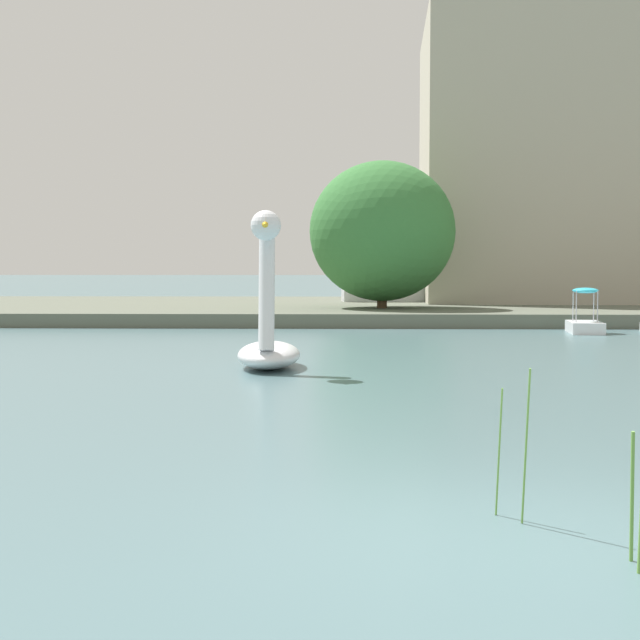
{
  "coord_description": "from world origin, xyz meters",
  "views": [
    {
      "loc": [
        -1.52,
        -7.19,
        2.25
      ],
      "look_at": [
        -2.23,
        16.61,
        0.85
      ],
      "focal_mm": 48.54,
      "sensor_mm": 36.0,
      "label": 1
    }
  ],
  "objects_px": {
    "parked_van": "(389,282)",
    "swan_boat": "(268,336)",
    "tree_willow_near_path": "(382,231)",
    "pedal_boat_cyan": "(585,321)"
  },
  "relations": [
    {
      "from": "tree_willow_near_path",
      "to": "pedal_boat_cyan",
      "type": "bearing_deg",
      "value": -46.79
    },
    {
      "from": "pedal_boat_cyan",
      "to": "parked_van",
      "type": "xyz_separation_m",
      "value": [
        -6.18,
        15.4,
        1.15
      ]
    },
    {
      "from": "swan_boat",
      "to": "parked_van",
      "type": "height_order",
      "value": "swan_boat"
    },
    {
      "from": "tree_willow_near_path",
      "to": "parked_van",
      "type": "bearing_deg",
      "value": 85.03
    },
    {
      "from": "swan_boat",
      "to": "pedal_boat_cyan",
      "type": "relative_size",
      "value": 1.52
    },
    {
      "from": "tree_willow_near_path",
      "to": "parked_van",
      "type": "height_order",
      "value": "tree_willow_near_path"
    },
    {
      "from": "tree_willow_near_path",
      "to": "parked_van",
      "type": "xyz_separation_m",
      "value": [
        0.7,
        8.07,
        -2.36
      ]
    },
    {
      "from": "swan_boat",
      "to": "pedal_boat_cyan",
      "type": "bearing_deg",
      "value": 48.21
    },
    {
      "from": "parked_van",
      "to": "tree_willow_near_path",
      "type": "bearing_deg",
      "value": -94.97
    },
    {
      "from": "parked_van",
      "to": "swan_boat",
      "type": "bearing_deg",
      "value": -98.57
    }
  ]
}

